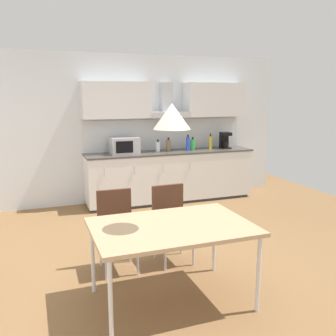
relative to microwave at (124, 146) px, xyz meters
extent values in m
cube|color=brown|center=(-0.15, -2.60, -1.05)|extent=(8.07, 8.69, 0.02)
cube|color=silver|center=(-0.15, 0.35, 0.25)|extent=(6.46, 0.10, 2.59)
cube|color=#333333|center=(0.84, 0.00, -1.02)|extent=(2.89, 0.55, 0.05)
cube|color=silver|center=(0.84, 0.00, -0.58)|extent=(3.01, 0.60, 0.82)
cube|color=#4C4742|center=(0.84, 0.00, -0.16)|extent=(3.03, 0.62, 0.03)
cube|color=silver|center=(-0.42, -0.31, -0.38)|extent=(0.01, 0.01, 0.14)
cube|color=silver|center=(0.09, -0.31, -0.38)|extent=(0.01, 0.01, 0.14)
cube|color=silver|center=(0.59, -0.31, -0.38)|extent=(0.01, 0.01, 0.14)
cube|color=silver|center=(1.09, -0.31, -0.38)|extent=(0.01, 0.01, 0.14)
cube|color=silver|center=(0.84, 0.29, 0.14)|extent=(3.01, 0.02, 0.55)
cube|color=silver|center=(-0.09, 0.13, 0.76)|extent=(1.16, 0.34, 0.61)
cube|color=silver|center=(1.77, 0.13, 0.76)|extent=(1.16, 0.34, 0.61)
cube|color=#B7BABF|center=(0.84, 0.11, 0.51)|extent=(0.70, 0.40, 0.10)
cube|color=#B7BABF|center=(0.84, 0.22, 0.79)|extent=(0.20, 0.16, 0.56)
cube|color=#ADADB2|center=(0.00, 0.00, 0.00)|extent=(0.48, 0.34, 0.28)
cube|color=black|center=(-0.04, -0.17, 0.00)|extent=(0.29, 0.01, 0.20)
cube|color=black|center=(1.94, 0.00, -0.13)|extent=(0.18, 0.18, 0.02)
cylinder|color=black|center=(1.94, -0.01, -0.06)|extent=(0.12, 0.12, 0.12)
cube|color=black|center=(1.94, 0.06, 0.01)|extent=(0.16, 0.08, 0.30)
cube|color=black|center=(1.94, -0.01, 0.13)|extent=(0.18, 0.16, 0.06)
cylinder|color=green|center=(1.27, 0.00, -0.04)|extent=(0.08, 0.08, 0.20)
cylinder|color=black|center=(1.27, 0.00, 0.08)|extent=(0.03, 0.03, 0.04)
cylinder|color=white|center=(0.61, 0.03, -0.05)|extent=(0.08, 0.08, 0.18)
cylinder|color=black|center=(0.61, 0.03, 0.06)|extent=(0.03, 0.03, 0.04)
cylinder|color=yellow|center=(1.64, 0.03, -0.02)|extent=(0.06, 0.06, 0.24)
cylinder|color=black|center=(1.64, 0.03, 0.12)|extent=(0.02, 0.02, 0.05)
cylinder|color=blue|center=(1.17, -0.01, -0.02)|extent=(0.07, 0.07, 0.23)
cylinder|color=black|center=(1.17, -0.01, 0.12)|extent=(0.03, 0.03, 0.05)
cylinder|color=brown|center=(0.82, 0.05, -0.04)|extent=(0.08, 0.08, 0.20)
cylinder|color=black|center=(0.82, 0.05, 0.08)|extent=(0.03, 0.03, 0.04)
cube|color=tan|center=(-0.35, -3.19, -0.32)|extent=(1.42, 0.96, 0.04)
cylinder|color=silver|center=(-1.00, -3.61, -0.69)|extent=(0.04, 0.04, 0.71)
cylinder|color=silver|center=(0.30, -3.61, -0.69)|extent=(0.04, 0.04, 0.71)
cylinder|color=silver|center=(-1.00, -2.77, -0.69)|extent=(0.04, 0.04, 0.71)
cylinder|color=silver|center=(0.30, -2.77, -0.69)|extent=(0.04, 0.04, 0.71)
cube|color=#4C2D1E|center=(-0.67, -2.41, -0.59)|extent=(0.41, 0.41, 0.04)
cube|color=#4C2D1E|center=(-0.67, -2.23, -0.37)|extent=(0.38, 0.05, 0.40)
cylinder|color=silver|center=(-0.50, -2.58, -0.83)|extent=(0.02, 0.02, 0.43)
cylinder|color=silver|center=(-0.84, -2.57, -0.83)|extent=(0.02, 0.02, 0.43)
cylinder|color=silver|center=(-0.50, -2.24, -0.83)|extent=(0.02, 0.02, 0.43)
cylinder|color=silver|center=(-0.84, -2.23, -0.83)|extent=(0.02, 0.02, 0.43)
cube|color=#4C2D1E|center=(-0.03, -2.41, -0.59)|extent=(0.41, 0.41, 0.04)
cube|color=#4C2D1E|center=(-0.04, -2.23, -0.37)|extent=(0.38, 0.05, 0.40)
cylinder|color=silver|center=(0.14, -2.57, -0.83)|extent=(0.02, 0.02, 0.43)
cylinder|color=silver|center=(-0.19, -2.58, -0.83)|extent=(0.02, 0.02, 0.43)
cylinder|color=silver|center=(0.13, -2.23, -0.83)|extent=(0.02, 0.02, 0.43)
cylinder|color=silver|center=(-0.21, -2.24, -0.83)|extent=(0.02, 0.02, 0.43)
cone|color=silver|center=(-0.35, -3.19, 0.67)|extent=(0.32, 0.32, 0.22)
camera|label=1|loc=(-1.49, -6.17, 0.84)|focal=40.00mm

